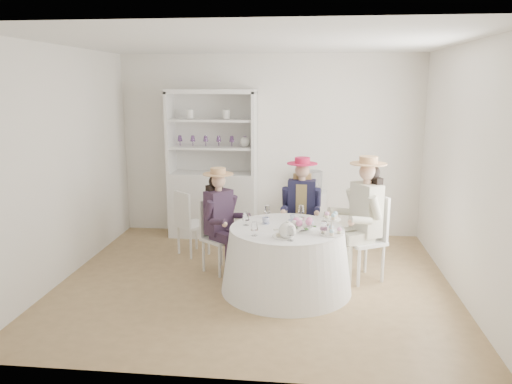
# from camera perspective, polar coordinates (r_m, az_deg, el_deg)

# --- Properties ---
(ground) EXTENTS (4.50, 4.50, 0.00)m
(ground) POSITION_cam_1_polar(r_m,az_deg,el_deg) (5.95, -0.11, -10.14)
(ground) COLOR olive
(ground) RESTS_ON ground
(ceiling) EXTENTS (4.50, 4.50, 0.00)m
(ceiling) POSITION_cam_1_polar(r_m,az_deg,el_deg) (5.51, -0.12, 16.77)
(ceiling) COLOR white
(ceiling) RESTS_ON wall_back
(wall_back) EXTENTS (4.50, 0.00, 4.50)m
(wall_back) POSITION_cam_1_polar(r_m,az_deg,el_deg) (7.54, 1.56, 5.28)
(wall_back) COLOR white
(wall_back) RESTS_ON ground
(wall_front) EXTENTS (4.50, 0.00, 4.50)m
(wall_front) POSITION_cam_1_polar(r_m,az_deg,el_deg) (3.63, -3.57, -2.37)
(wall_front) COLOR white
(wall_front) RESTS_ON ground
(wall_left) EXTENTS (0.00, 4.50, 4.50)m
(wall_left) POSITION_cam_1_polar(r_m,az_deg,el_deg) (6.23, -21.17, 2.98)
(wall_left) COLOR white
(wall_left) RESTS_ON ground
(wall_right) EXTENTS (0.00, 4.50, 4.50)m
(wall_right) POSITION_cam_1_polar(r_m,az_deg,el_deg) (5.78, 22.67, 2.19)
(wall_right) COLOR white
(wall_right) RESTS_ON ground
(tea_table) EXTENTS (1.46, 1.46, 0.72)m
(tea_table) POSITION_cam_1_polar(r_m,az_deg,el_deg) (5.61, 3.50, -7.65)
(tea_table) COLOR white
(tea_table) RESTS_ON ground
(hutch) EXTENTS (1.49, 0.99, 2.19)m
(hutch) POSITION_cam_1_polar(r_m,az_deg,el_deg) (7.52, -4.89, 0.81)
(hutch) COLOR silver
(hutch) RESTS_ON ground
(side_table) EXTENTS (0.47, 0.47, 0.70)m
(side_table) POSITION_cam_1_polar(r_m,az_deg,el_deg) (7.46, 6.26, -2.68)
(side_table) COLOR silver
(side_table) RESTS_ON ground
(hatbox) EXTENTS (0.33, 0.33, 0.32)m
(hatbox) POSITION_cam_1_polar(r_m,az_deg,el_deg) (7.35, 6.35, 1.15)
(hatbox) COLOR black
(hatbox) RESTS_ON side_table
(guest_left) EXTENTS (0.55, 0.53, 1.29)m
(guest_left) POSITION_cam_1_polar(r_m,az_deg,el_deg) (6.04, -4.14, -2.54)
(guest_left) COLOR silver
(guest_left) RESTS_ON ground
(guest_mid) EXTENTS (0.49, 0.51, 1.36)m
(guest_mid) POSITION_cam_1_polar(r_m,az_deg,el_deg) (6.39, 5.22, -1.32)
(guest_mid) COLOR silver
(guest_mid) RESTS_ON ground
(guest_right) EXTENTS (0.63, 0.57, 1.47)m
(guest_right) POSITION_cam_1_polar(r_m,az_deg,el_deg) (5.87, 12.27, -2.21)
(guest_right) COLOR silver
(guest_right) RESTS_ON ground
(spare_chair) EXTENTS (0.51, 0.51, 0.88)m
(spare_chair) POSITION_cam_1_polar(r_m,az_deg,el_deg) (6.72, -7.67, -3.32)
(spare_chair) COLOR silver
(spare_chair) RESTS_ON ground
(teacup_a) EXTENTS (0.11, 0.11, 0.07)m
(teacup_a) POSITION_cam_1_polar(r_m,az_deg,el_deg) (5.63, 1.12, -3.33)
(teacup_a) COLOR white
(teacup_a) RESTS_ON tea_table
(teacup_b) EXTENTS (0.09, 0.09, 0.06)m
(teacup_b) POSITION_cam_1_polar(r_m,az_deg,el_deg) (5.77, 4.19, -2.98)
(teacup_b) COLOR white
(teacup_b) RESTS_ON tea_table
(teacup_c) EXTENTS (0.10, 0.10, 0.07)m
(teacup_c) POSITION_cam_1_polar(r_m,az_deg,el_deg) (5.56, 6.20, -3.59)
(teacup_c) COLOR white
(teacup_c) RESTS_ON tea_table
(flower_bowl) EXTENTS (0.25, 0.25, 0.05)m
(flower_bowl) POSITION_cam_1_polar(r_m,az_deg,el_deg) (5.42, 5.43, -4.07)
(flower_bowl) COLOR white
(flower_bowl) RESTS_ON tea_table
(flower_arrangement) EXTENTS (0.19, 0.20, 0.07)m
(flower_arrangement) POSITION_cam_1_polar(r_m,az_deg,el_deg) (5.37, 5.42, -3.46)
(flower_arrangement) COLOR pink
(flower_arrangement) RESTS_ON tea_table
(table_teapot) EXTENTS (0.25, 0.18, 0.19)m
(table_teapot) POSITION_cam_1_polar(r_m,az_deg,el_deg) (5.11, 3.65, -4.41)
(table_teapot) COLOR white
(table_teapot) RESTS_ON tea_table
(sandwich_plate) EXTENTS (0.23, 0.23, 0.05)m
(sandwich_plate) POSITION_cam_1_polar(r_m,az_deg,el_deg) (5.18, 3.15, -4.97)
(sandwich_plate) COLOR white
(sandwich_plate) RESTS_ON tea_table
(cupcake_stand) EXTENTS (0.25, 0.25, 0.23)m
(cupcake_stand) POSITION_cam_1_polar(r_m,az_deg,el_deg) (5.28, 8.62, -3.92)
(cupcake_stand) COLOR white
(cupcake_stand) RESTS_ON tea_table
(stemware_set) EXTENTS (0.97, 0.97, 0.15)m
(stemware_set) POSITION_cam_1_polar(r_m,az_deg,el_deg) (5.47, 3.56, -3.34)
(stemware_set) COLOR white
(stemware_set) RESTS_ON tea_table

